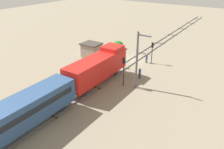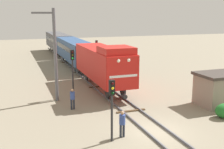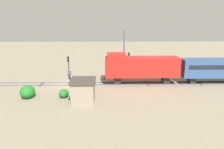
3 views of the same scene
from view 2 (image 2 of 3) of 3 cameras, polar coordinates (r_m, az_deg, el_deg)
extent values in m
plane|color=gray|center=(18.95, 8.88, -11.33)|extent=(145.71, 145.71, 0.00)
cube|color=#595960|center=(18.61, 6.90, -11.46)|extent=(0.10, 97.14, 0.16)
cube|color=#595960|center=(19.26, 10.80, -10.75)|extent=(0.10, 97.14, 0.16)
cube|color=#4C3823|center=(22.31, 3.88, -7.39)|extent=(2.40, 0.24, 0.09)
cube|color=#4C3823|center=(29.57, -2.43, -2.43)|extent=(2.40, 0.24, 0.09)
cube|color=#4C3823|center=(37.17, -6.17, 0.56)|extent=(2.40, 0.24, 0.09)
cube|color=#4C3823|center=(44.95, -8.64, 2.53)|extent=(2.40, 0.24, 0.09)
cube|color=#4C3823|center=(52.82, -10.38, 3.91)|extent=(2.40, 0.24, 0.09)
cube|color=#4C3823|center=(60.75, -11.66, 4.93)|extent=(2.40, 0.24, 0.09)
cube|color=red|center=(28.19, -1.94, 2.39)|extent=(2.90, 11.00, 2.90)
cube|color=red|center=(24.28, 0.87, 4.98)|extent=(2.75, 2.80, 0.60)
cube|color=red|center=(23.06, 2.31, 0.17)|extent=(2.84, 0.10, 2.84)
cube|color=white|center=(23.07, 2.34, -0.33)|extent=(2.46, 0.06, 0.20)
sphere|color=white|center=(22.65, 1.32, 2.79)|extent=(0.28, 0.28, 0.28)
sphere|color=white|center=(22.98, 3.42, 2.91)|extent=(0.28, 0.28, 0.28)
cylinder|color=#262628|center=(23.25, 2.55, -4.44)|extent=(0.36, 0.50, 0.36)
cylinder|color=#262628|center=(24.98, -0.87, -3.60)|extent=(0.18, 1.10, 1.10)
cylinder|color=#262628|center=(25.47, 2.20, -3.30)|extent=(0.18, 1.10, 1.10)
cylinder|color=#262628|center=(31.86, -5.20, -0.16)|extent=(0.18, 1.10, 1.10)
cylinder|color=#262628|center=(32.25, -2.72, 0.02)|extent=(0.18, 1.10, 1.10)
cube|color=#2D4C7A|center=(40.75, -7.64, 5.01)|extent=(2.80, 14.00, 2.70)
cube|color=black|center=(40.71, -7.66, 5.50)|extent=(2.84, 12.88, 0.64)
cylinder|color=#262628|center=(35.68, -6.83, 1.03)|extent=(0.16, 0.96, 0.96)
cylinder|color=#262628|center=(36.03, -4.60, 1.18)|extent=(0.16, 0.96, 0.96)
cylinder|color=#262628|center=(46.12, -9.89, 3.48)|extent=(0.16, 0.96, 0.96)
cylinder|color=#262628|center=(46.39, -8.14, 3.59)|extent=(0.16, 0.96, 0.96)
cube|color=#4C4C51|center=(55.03, -10.92, 6.76)|extent=(2.80, 14.00, 2.70)
cube|color=black|center=(55.00, -10.94, 7.12)|extent=(2.84, 12.88, 0.64)
cylinder|color=#262628|center=(49.83, -10.67, 4.09)|extent=(0.16, 0.96, 0.96)
cylinder|color=#262628|center=(50.08, -9.04, 4.19)|extent=(0.16, 0.96, 0.96)
cylinder|color=#262628|center=(60.43, -12.35, 5.43)|extent=(0.16, 0.96, 0.96)
cylinder|color=#262628|center=(60.64, -10.99, 5.51)|extent=(0.16, 0.96, 0.96)
cylinder|color=#262628|center=(16.69, -0.04, -7.49)|extent=(0.14, 0.14, 3.80)
cube|color=black|center=(16.25, -0.04, -2.67)|extent=(0.32, 0.24, 0.90)
sphere|color=#390606|center=(16.06, 0.13, -1.86)|extent=(0.16, 0.16, 0.16)
sphere|color=yellow|center=(16.13, 0.13, -2.83)|extent=(0.16, 0.16, 0.16)
sphere|color=black|center=(16.20, 0.13, -3.78)|extent=(0.16, 0.16, 0.16)
cylinder|color=#262628|center=(25.86, -7.99, 0.18)|extent=(0.14, 0.14, 4.35)
cube|color=black|center=(25.56, -8.10, 3.97)|extent=(0.32, 0.24, 0.90)
sphere|color=#390606|center=(25.39, -8.05, 4.53)|extent=(0.16, 0.16, 0.16)
sphere|color=#3C3306|center=(25.43, -8.03, 3.90)|extent=(0.16, 0.16, 0.16)
sphere|color=green|center=(25.47, -8.02, 3.28)|extent=(0.16, 0.16, 0.16)
cylinder|color=#262628|center=(42.63, -3.15, 4.52)|extent=(0.14, 0.14, 3.62)
cube|color=black|center=(42.47, -3.17, 6.34)|extent=(0.32, 0.24, 0.90)
sphere|color=red|center=(42.31, -3.12, 6.69)|extent=(0.16, 0.16, 0.16)
sphere|color=#3C3306|center=(42.34, -3.11, 6.31)|extent=(0.16, 0.16, 0.16)
sphere|color=black|center=(42.37, -3.11, 5.93)|extent=(0.16, 0.16, 0.16)
cylinder|color=#262B38|center=(17.74, 1.77, -11.38)|extent=(0.15, 0.15, 0.85)
cylinder|color=#262B38|center=(17.81, 2.39, -11.29)|extent=(0.15, 0.15, 0.85)
cylinder|color=#33478C|center=(17.49, 2.10, -9.12)|extent=(0.38, 0.38, 0.62)
sphere|color=tan|center=(17.34, 2.11, -7.82)|extent=(0.23, 0.23, 0.23)
cylinder|color=#262B38|center=(22.83, -8.23, -6.02)|extent=(0.15, 0.15, 0.85)
cylinder|color=#262B38|center=(22.86, -7.74, -5.98)|extent=(0.15, 0.15, 0.85)
cylinder|color=#33478C|center=(22.63, -8.04, -4.23)|extent=(0.38, 0.38, 0.62)
sphere|color=tan|center=(22.51, -8.07, -3.19)|extent=(0.23, 0.23, 0.23)
cylinder|color=#595960|center=(24.61, -11.43, 3.76)|extent=(0.28, 0.28, 8.01)
cube|color=#595960|center=(24.24, -13.95, 12.07)|extent=(1.80, 0.16, 0.16)
cube|color=gray|center=(25.10, 20.73, -3.06)|extent=(3.20, 2.60, 2.50)
cube|color=#3F3833|center=(24.79, 20.97, 0.00)|extent=(3.50, 2.90, 0.24)
camera|label=1|loc=(49.92, -31.56, 19.24)|focal=35.00mm
camera|label=3|loc=(45.96, 43.88, 11.22)|focal=35.00mm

